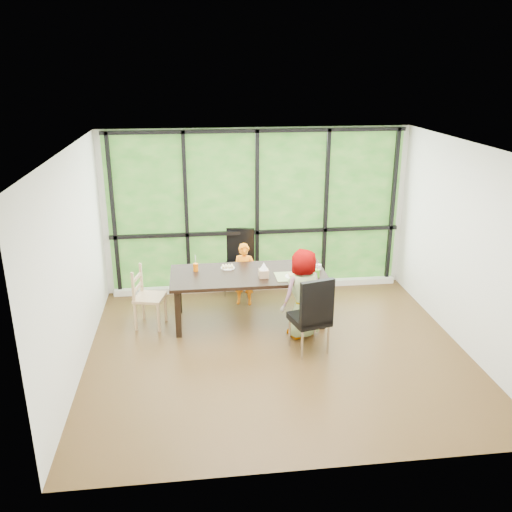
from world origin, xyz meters
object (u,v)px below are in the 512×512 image
object	(u,v)px
orange_cup	(196,267)
tissue_box	(264,273)
plate_near	(293,277)
white_mug	(319,267)
green_cup	(317,273)
plate_far	(228,268)
child_older	(301,294)
chair_window_leather	(238,263)
chair_end_beech	(150,297)
child_toddler	(244,274)
dining_table	(248,297)
chair_interior_leather	(309,314)

from	to	relation	value
orange_cup	tissue_box	distance (m)	1.03
orange_cup	tissue_box	bearing A→B (deg)	-20.80
plate_near	white_mug	xyz separation A→B (m)	(0.43, 0.25, 0.03)
white_mug	tissue_box	size ratio (longest dim) A/B	0.59
tissue_box	green_cup	bearing A→B (deg)	-6.59
plate_far	white_mug	bearing A→B (deg)	-9.18
green_cup	child_older	bearing A→B (deg)	-134.31
chair_window_leather	chair_end_beech	bearing A→B (deg)	-125.94
chair_window_leather	child_toddler	xyz separation A→B (m)	(0.06, -0.42, -0.04)
plate_near	orange_cup	world-z (taller)	orange_cup
dining_table	child_older	xyz separation A→B (m)	(0.67, -0.56, 0.26)
dining_table	green_cup	bearing A→B (deg)	-15.33
orange_cup	child_older	bearing A→B (deg)	-27.81
chair_window_leather	tissue_box	size ratio (longest dim) A/B	7.98
orange_cup	plate_near	bearing A→B (deg)	-16.50
child_toddler	orange_cup	size ratio (longest dim) A/B	8.53
child_older	chair_window_leather	bearing A→B (deg)	-88.47
dining_table	white_mug	distance (m)	1.13
dining_table	child_toddler	bearing A→B (deg)	90.00
chair_end_beech	plate_near	bearing A→B (deg)	-82.20
dining_table	green_cup	distance (m)	1.09
chair_window_leather	child_older	distance (m)	1.75
child_older	plate_far	size ratio (longest dim) A/B	6.12
chair_end_beech	child_older	world-z (taller)	child_older
dining_table	child_toddler	size ratio (longest dim) A/B	2.26
plate_far	tissue_box	size ratio (longest dim) A/B	1.54
plate_near	green_cup	xyz separation A→B (m)	(0.34, -0.04, 0.05)
dining_table	orange_cup	bearing A→B (deg)	166.01
white_mug	child_toddler	bearing A→B (deg)	151.36
child_toddler	tissue_box	distance (m)	0.86
child_toddler	green_cup	size ratio (longest dim) A/B	8.68
dining_table	plate_near	bearing A→B (deg)	-19.48
dining_table	chair_interior_leather	xyz separation A→B (m)	(0.70, -1.00, 0.17)
plate_far	chair_end_beech	bearing A→B (deg)	-167.52
chair_end_beech	plate_far	xyz separation A→B (m)	(1.15, 0.26, 0.31)
plate_near	white_mug	bearing A→B (deg)	29.85
dining_table	tissue_box	world-z (taller)	tissue_box
plate_near	tissue_box	size ratio (longest dim) A/B	1.72
green_cup	tissue_box	xyz separation A→B (m)	(-0.76, 0.09, 0.00)
dining_table	green_cup	size ratio (longest dim) A/B	19.60
chair_window_leather	white_mug	world-z (taller)	chair_window_leather
tissue_box	chair_window_leather	bearing A→B (deg)	102.15
plate_near	tissue_box	distance (m)	0.42
green_cup	tissue_box	distance (m)	0.77
chair_interior_leather	white_mug	distance (m)	1.12
child_older	orange_cup	size ratio (longest dim) A/B	10.86
white_mug	child_older	bearing A→B (deg)	-123.00
dining_table	plate_near	xyz separation A→B (m)	(0.62, -0.22, 0.38)
chair_interior_leather	orange_cup	distance (m)	1.90
dining_table	chair_window_leather	world-z (taller)	chair_window_leather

